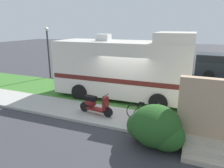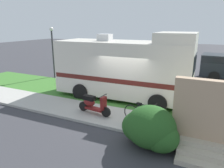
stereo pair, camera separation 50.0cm
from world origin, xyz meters
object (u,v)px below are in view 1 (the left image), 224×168
motorhome_rv (124,68)px  bottle_green (182,125)px  pickup_truck_near (101,62)px  street_lamp_post (48,47)px  scooter (94,104)px  bicycle (146,114)px

motorhome_rv → bottle_green: size_ratio=26.18×
motorhome_rv → pickup_truck_near: (-3.74, 4.84, -0.73)m
bottle_green → street_lamp_post: size_ratio=0.07×
scooter → street_lamp_post: 8.26m
motorhome_rv → bicycle: size_ratio=4.17×
motorhome_rv → street_lamp_post: bearing=162.6°
scooter → bottle_green: (3.73, 0.09, -0.34)m
bicycle → street_lamp_post: size_ratio=0.46×
pickup_truck_near → street_lamp_post: (-3.00, -2.72, 1.34)m
scooter → pickup_truck_near: pickup_truck_near is taller
bicycle → pickup_truck_near: 9.59m
pickup_truck_near → bottle_green: (7.12, -7.56, -0.76)m
scooter → bicycle: 2.33m
bottle_green → motorhome_rv: bearing=141.1°
bottle_green → pickup_truck_near: bearing=133.3°
bicycle → bottle_green: (1.40, 0.12, -0.27)m
scooter → street_lamp_post: bearing=142.3°
street_lamp_post → scooter: bearing=-37.7°
motorhome_rv → pickup_truck_near: motorhome_rv is taller
bicycle → bottle_green: size_ratio=6.27×
bicycle → street_lamp_post: bearing=150.4°
scooter → motorhome_rv: bearing=82.7°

